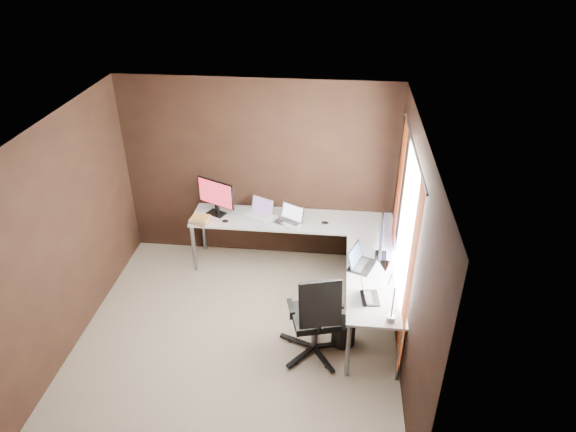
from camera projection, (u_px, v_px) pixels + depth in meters
The scene contains 15 objects.
room at pixel (266, 244), 5.25m from camera, with size 3.60×3.60×2.50m.
desk at pixel (318, 243), 6.34m from camera, with size 2.65×2.25×0.73m.
drawer_pedestal at pixel (363, 266), 6.57m from camera, with size 0.42×0.50×0.60m, color white.
monitor_left at pixel (216, 195), 6.73m from camera, with size 0.52×0.28×0.49m.
monitor_right at pixel (381, 238), 5.88m from camera, with size 0.15×0.54×0.44m.
laptop_white at pixel (260, 212), 6.81m from camera, with size 0.39×0.35×0.22m.
laptop_silver at pixel (290, 219), 6.65m from camera, with size 0.42×0.38×0.23m.
laptop_black_big at pixel (359, 262), 5.83m from camera, with size 0.36×0.42×0.23m.
laptop_black_small at pixel (368, 296), 5.32m from camera, with size 0.21×0.28×0.18m.
book_stack at pixel (200, 220), 6.66m from camera, with size 0.30×0.26×0.08m.
mouse_left at pixel (225, 221), 6.66m from camera, with size 0.09×0.06×0.04m, color black.
mouse_corner at pixel (325, 223), 6.63m from camera, with size 0.09×0.06×0.04m, color black.
desk_lamp at pixel (387, 284), 4.91m from camera, with size 0.20×0.24×0.65m.
office_chair at pixel (315, 330), 5.52m from camera, with size 0.62×0.64×1.10m.
wastebasket at pixel (343, 332), 5.74m from camera, with size 0.26×0.26×0.30m, color black.
Camera 1 is at (1.03, -4.26, 4.19)m, focal length 32.00 mm.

